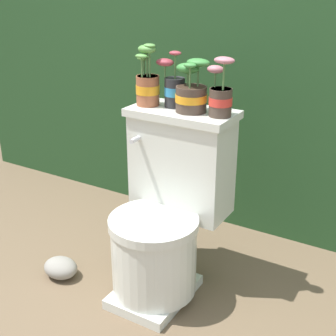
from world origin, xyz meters
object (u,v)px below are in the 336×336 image
Objects in this scene: garden_stone at (61,268)px; potted_plant_left at (148,84)px; potted_plant_midright at (220,96)px; toilet at (167,212)px; potted_plant_middle at (191,92)px; potted_plant_midleft at (173,88)px.

potted_plant_left is at bearing 47.85° from garden_stone.
potted_plant_left reaches higher than potted_plant_midright.
potted_plant_midright is (0.16, 0.11, 0.48)m from toilet.
potted_plant_left is 1.22× the size of potted_plant_middle.
potted_plant_midright is at bearing 34.30° from toilet.
potted_plant_midright is 1.03m from garden_stone.
potted_plant_midleft is at bearing 17.72° from potted_plant_left.
potted_plant_middle is 0.12m from potted_plant_midright.
potted_plant_middle is (0.19, 0.01, -0.01)m from potted_plant_left.
potted_plant_midleft is at bearing 111.36° from toilet.
potted_plant_midleft reaches higher than toilet.
toilet is 3.36× the size of potted_plant_midleft.
toilet is 3.33× the size of potted_plant_midright.
potted_plant_midright is at bearing 27.51° from garden_stone.
potted_plant_left is (-0.15, 0.11, 0.49)m from toilet.
garden_stone is at bearing -146.56° from potted_plant_middle.
potted_plant_midleft is at bearing 165.17° from potted_plant_middle.
garden_stone is at bearing -152.49° from potted_plant_midright.
toilet is 0.52m from potted_plant_midright.
potted_plant_middle is 0.90× the size of potted_plant_midright.
toilet is 0.52m from potted_plant_left.
potted_plant_midleft is 0.99× the size of potted_plant_midright.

